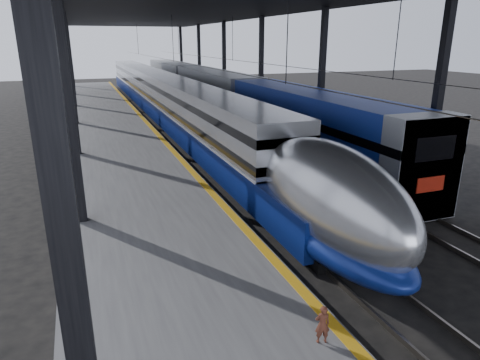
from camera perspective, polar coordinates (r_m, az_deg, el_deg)
ground at (r=13.34m, az=7.24°, el=-13.81°), size 160.00×160.00×0.00m
platform at (r=30.71m, az=-16.49°, el=5.06°), size 6.00×80.00×1.00m
yellow_strip at (r=30.91m, az=-11.38°, el=6.49°), size 0.30×80.00×0.01m
rails at (r=32.31m, az=-2.13°, el=5.66°), size 6.52×80.00×0.16m
canopy at (r=30.91m, az=-7.26°, el=21.82°), size 18.00×75.00×9.47m
tgv_train at (r=40.00m, az=-9.82°, el=10.45°), size 2.83×65.20×4.06m
second_train at (r=41.67m, az=-3.09°, el=11.38°), size 3.13×56.05×4.32m
child at (r=9.48m, az=10.92°, el=-18.37°), size 0.36×0.28×0.87m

